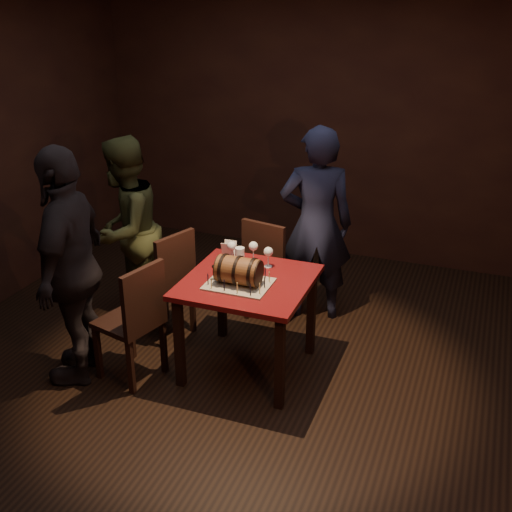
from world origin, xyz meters
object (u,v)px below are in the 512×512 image
Objects in this scene: chair_left_rear at (168,279)px; chair_left_front at (136,316)px; person_left_rear at (125,230)px; person_left_front at (71,267)px; barrel_cake at (239,271)px; chair_back at (269,265)px; pub_table at (248,293)px; pint_of_ale at (240,257)px; wine_glass_right at (268,253)px; wine_glass_left at (232,247)px; person_back at (316,225)px; wine_glass_mid at (253,247)px.

chair_left_front is (0.07, -0.63, 0.00)m from chair_left_rear.
person_left_rear is 0.95m from person_left_front.
chair_back is at bearing 95.24° from barrel_cake.
chair_left_front is 0.58× the size of person_left_rear.
chair_left_rear is 0.53× the size of person_left_front.
pub_table is 0.30m from pint_of_ale.
wine_glass_right is 0.17× the size of chair_back.
wine_glass_right is 1.36m from person_left_rear.
pub_table is at bearing -48.43° from wine_glass_left.
person_left_rear is at bearing 156.74° from barrel_cake.
chair_back is at bearing 17.70° from person_back.
wine_glass_right is 0.10× the size of person_left_rear.
wine_glass_mid is 0.17× the size of chair_back.
person_left_rear is (-0.58, 0.85, 0.27)m from chair_left_front.
chair_left_front reaches higher than wine_glass_mid.
wine_glass_right reaches higher than pub_table.
pub_table is 0.82m from chair_left_front.
person_left_rear reaches higher than chair_left_front.
person_left_front reaches higher than pub_table.
wine_glass_left is at bearing 4.95° from chair_left_rear.
wine_glass_right is at bearing 16.97° from pint_of_ale.
wine_glass_right is 0.76m from person_back.
barrel_cake reaches higher than chair_back.
wine_glass_right is 0.09× the size of person_left_front.
chair_left_rear reaches higher than wine_glass_left.
chair_left_front is (-0.59, -1.19, 0.00)m from chair_back.
chair_left_rear is 0.55× the size of person_back.
barrel_cake is 0.39× the size of chair_left_rear.
pint_of_ale is at bearing -163.03° from wine_glass_right.
wine_glass_left is at bearing 40.89° from person_back.
pub_table is 0.82m from chair_left_rear.
pub_table is 0.97× the size of chair_back.
wine_glass_left is 1.00× the size of wine_glass_right.
wine_glass_mid is at bearing 18.88° from wine_glass_left.
chair_left_front is 0.53× the size of person_left_front.
chair_left_front is (-0.70, -0.41, -0.12)m from pub_table.
person_back reaches higher than chair_back.
chair_left_front is 0.55× the size of person_back.
wine_glass_mid is 1.00× the size of wine_glass_right.
person_left_rear is at bearing 168.13° from pint_of_ale.
chair_left_rear is 0.88m from person_left_front.
barrel_cake is (-0.03, -0.10, 0.22)m from pub_table.
barrel_cake is 1.18m from person_left_front.
pint_of_ale is 0.70m from chair_left_rear.
wine_glass_left reaches higher than pub_table.
person_back reaches higher than pint_of_ale.
chair_back is at bearing 39.73° from chair_left_rear.
pint_of_ale is (0.10, -0.07, -0.05)m from wine_glass_left.
wine_glass_left is 0.13m from pint_of_ale.
pub_table is 0.40m from wine_glass_mid.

